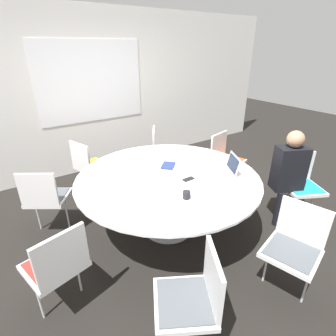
% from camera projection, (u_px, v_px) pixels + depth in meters
% --- Properties ---
extents(ground_plane, '(16.00, 16.00, 0.00)m').
position_uv_depth(ground_plane, '(168.00, 228.00, 3.34)').
color(ground_plane, black).
extents(wall_back, '(8.00, 0.07, 2.70)m').
position_uv_depth(wall_back, '(92.00, 94.00, 4.48)').
color(wall_back, silver).
rests_on(wall_back, ground_plane).
extents(conference_table, '(2.10, 2.10, 0.74)m').
position_uv_depth(conference_table, '(168.00, 183.00, 3.06)').
color(conference_table, '#B7B7BC').
rests_on(conference_table, ground_plane).
extents(chair_0, '(0.58, 0.57, 0.88)m').
position_uv_depth(chair_0, '(301.00, 181.00, 3.37)').
color(chair_0, silver).
rests_on(chair_0, ground_plane).
extents(chair_1, '(0.53, 0.51, 0.88)m').
position_uv_depth(chair_1, '(225.00, 156.00, 4.12)').
color(chair_1, silver).
rests_on(chair_1, ground_plane).
extents(chair_2, '(0.59, 0.60, 0.88)m').
position_uv_depth(chair_2, '(162.00, 149.00, 4.40)').
color(chair_2, silver).
rests_on(chair_2, ground_plane).
extents(chair_3, '(0.53, 0.55, 0.88)m').
position_uv_depth(chair_3, '(89.00, 163.00, 3.86)').
color(chair_3, silver).
rests_on(chair_3, ground_plane).
extents(chair_4, '(0.60, 0.59, 0.88)m').
position_uv_depth(chair_4, '(45.00, 195.00, 3.04)').
color(chair_4, silver).
rests_on(chair_4, ground_plane).
extents(chair_5, '(0.53, 0.52, 0.88)m').
position_uv_depth(chair_5, '(57.00, 263.00, 2.10)').
color(chair_5, silver).
rests_on(chair_5, ground_plane).
extents(chair_6, '(0.58, 0.59, 0.88)m').
position_uv_depth(chair_6, '(194.00, 295.00, 1.83)').
color(chair_6, silver).
rests_on(chair_6, ground_plane).
extents(chair_7, '(0.52, 0.53, 0.88)m').
position_uv_depth(chair_7, '(295.00, 243.00, 2.30)').
color(chair_7, silver).
rests_on(chair_7, ground_plane).
extents(person_0, '(0.42, 0.36, 1.23)m').
position_uv_depth(person_0, '(289.00, 171.00, 3.18)').
color(person_0, black).
rests_on(person_0, ground_plane).
extents(laptop, '(0.35, 0.38, 0.21)m').
position_uv_depth(laptop, '(228.00, 168.00, 3.08)').
color(laptop, silver).
rests_on(laptop, conference_table).
extents(spiral_notebook, '(0.26, 0.25, 0.02)m').
position_uv_depth(spiral_notebook, '(168.00, 165.00, 3.25)').
color(spiral_notebook, navy).
rests_on(spiral_notebook, conference_table).
extents(coffee_cup, '(0.08, 0.08, 0.08)m').
position_uv_depth(coffee_cup, '(187.00, 195.00, 2.56)').
color(coffee_cup, black).
rests_on(coffee_cup, conference_table).
extents(cell_phone, '(0.14, 0.07, 0.01)m').
position_uv_depth(cell_phone, '(188.00, 179.00, 2.94)').
color(cell_phone, black).
rests_on(cell_phone, conference_table).
extents(handbag, '(0.36, 0.16, 0.28)m').
position_uv_depth(handbag, '(130.00, 169.00, 4.57)').
color(handbag, '#661E56').
rests_on(handbag, ground_plane).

